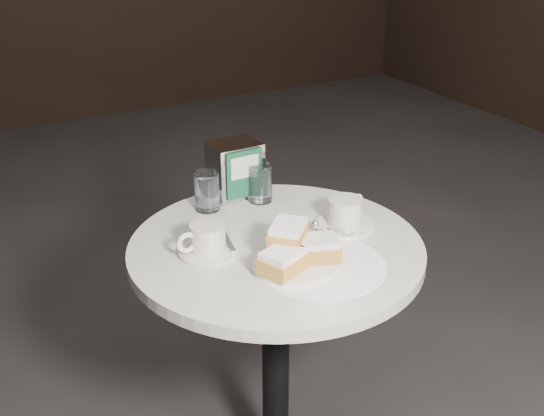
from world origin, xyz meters
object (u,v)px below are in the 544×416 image
(water_glass_right, at_px, (260,183))
(napkin_dispenser, at_px, (235,169))
(beignet_plate, at_px, (295,253))
(cafe_table, at_px, (276,314))
(water_glass_left, at_px, (207,192))
(coffee_cup_right, at_px, (345,215))
(coffee_cup_left, at_px, (207,241))

(water_glass_right, relative_size, napkin_dispenser, 0.68)
(beignet_plate, height_order, napkin_dispenser, napkin_dispenser)
(beignet_plate, bearing_deg, cafe_table, 83.33)
(water_glass_right, bearing_deg, beignet_plate, -105.09)
(beignet_plate, bearing_deg, water_glass_left, 98.26)
(water_glass_left, bearing_deg, water_glass_right, -6.63)
(coffee_cup_right, height_order, water_glass_left, water_glass_left)
(coffee_cup_left, distance_m, water_glass_right, 0.31)
(water_glass_left, bearing_deg, beignet_plate, -81.74)
(coffee_cup_left, distance_m, water_glass_left, 0.24)
(beignet_plate, relative_size, napkin_dispenser, 1.40)
(napkin_dispenser, bearing_deg, coffee_cup_left, -129.00)
(coffee_cup_right, xyz_separation_m, water_glass_right, (-0.11, 0.24, 0.02))
(cafe_table, height_order, water_glass_left, water_glass_left)
(coffee_cup_left, bearing_deg, cafe_table, -16.46)
(cafe_table, distance_m, water_glass_left, 0.36)
(napkin_dispenser, bearing_deg, water_glass_left, -158.37)
(cafe_table, height_order, coffee_cup_left, coffee_cup_left)
(beignet_plate, bearing_deg, napkin_dispenser, 83.02)
(coffee_cup_right, distance_m, water_glass_left, 0.36)
(beignet_plate, height_order, coffee_cup_right, beignet_plate)
(cafe_table, xyz_separation_m, coffee_cup_right, (0.19, -0.00, 0.23))
(beignet_plate, xyz_separation_m, coffee_cup_right, (0.21, 0.11, -0.00))
(napkin_dispenser, bearing_deg, coffee_cup_right, -64.44)
(coffee_cup_left, relative_size, water_glass_left, 1.48)
(coffee_cup_left, xyz_separation_m, napkin_dispenser, (0.20, 0.26, 0.04))
(cafe_table, height_order, beignet_plate, beignet_plate)
(cafe_table, distance_m, coffee_cup_left, 0.28)
(coffee_cup_right, bearing_deg, coffee_cup_left, 149.40)
(beignet_plate, relative_size, water_glass_left, 2.05)
(cafe_table, xyz_separation_m, coffee_cup_left, (-0.16, 0.04, 0.23))
(beignet_plate, relative_size, water_glass_right, 2.05)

